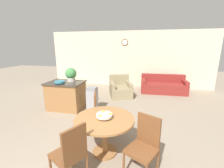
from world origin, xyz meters
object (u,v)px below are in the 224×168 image
dining_chair_near_right (144,143)px  dining_chair_far_side (100,111)px  kitchen_island (66,95)px  couch (163,86)px  potted_plant (71,74)px  dining_chair_near_left (71,152)px  trash_bin (92,99)px  fruit_bowl (104,115)px  dining_table (104,126)px  armchair (120,89)px  teal_bowl (60,82)px

dining_chair_near_right → dining_chair_far_side: bearing=-16.8°
kitchen_island → couch: 4.13m
potted_plant → couch: size_ratio=0.22×
dining_chair_near_left → kitchen_island: dining_chair_near_left is taller
trash_bin → dining_chair_far_side: bearing=-60.8°
dining_chair_far_side → couch: size_ratio=0.50×
fruit_bowl → couch: (1.48, 4.31, -0.51)m
dining_table → armchair: bearing=94.5°
armchair → kitchen_island: bearing=-153.6°
dining_chair_near_right → teal_bowl: 3.20m
dining_chair_far_side → trash_bin: bearing=-167.7°
dining_table → fruit_bowl: 0.22m
trash_bin → armchair: 1.74m
dining_table → couch: size_ratio=0.57×
couch → armchair: armchair is taller
dining_chair_near_right → couch: bearing=-71.2°
dining_chair_near_right → kitchen_island: (-2.50, 2.09, -0.08)m
dining_chair_near_right → dining_chair_near_left: bearing=50.7°
dining_chair_near_left → trash_bin: 2.55m
kitchen_island → trash_bin: kitchen_island is taller
dining_chair_near_right → kitchen_island: bearing=-11.7°
dining_chair_far_side → couch: 4.01m
dining_chair_near_left → couch: size_ratio=0.50×
dining_chair_near_right → teal_bowl: teal_bowl is taller
dining_chair_near_right → kitchen_island: dining_chair_near_right is taller
fruit_bowl → kitchen_island: size_ratio=0.26×
fruit_bowl → kitchen_island: kitchen_island is taller
dining_table → dining_chair_near_right: bearing=-22.4°
potted_plant → couch: (3.12, 2.37, -0.84)m
dining_chair_far_side → dining_chair_near_right: bearing=28.2°
kitchen_island → dining_chair_near_right: bearing=-39.8°
dining_chair_near_left → dining_chair_near_right: 1.11m
teal_bowl → potted_plant: 0.45m
dining_chair_near_right → potted_plant: bearing=-15.3°
dining_table → dining_chair_near_right: 0.78m
dining_chair_far_side → fruit_bowl: (0.30, -0.72, 0.26)m
potted_plant → teal_bowl: bearing=-119.1°
dining_table → couch: 4.57m
couch → armchair: size_ratio=1.67×
trash_bin → potted_plant: bearing=166.5°
dining_chair_near_right → teal_bowl: size_ratio=3.06×
fruit_bowl → armchair: (-0.27, 3.38, -0.49)m
kitchen_island → potted_plant: bearing=47.7°
dining_chair_near_left → dining_chair_far_side: size_ratio=1.00×
kitchen_island → trash_bin: bearing=-2.1°
dining_table → armchair: 3.40m
kitchen_island → couch: kitchen_island is taller
dining_chair_near_right → trash_bin: bearing=-23.9°
teal_bowl → armchair: bearing=48.9°
dining_table → dining_chair_far_side: size_ratio=1.15×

